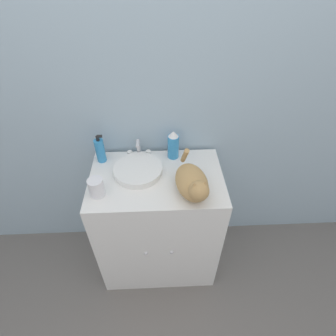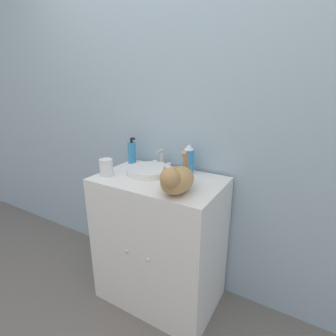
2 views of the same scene
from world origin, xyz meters
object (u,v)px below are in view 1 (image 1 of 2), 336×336
at_px(cup, 96,187).
at_px(soap_bottle, 100,150).
at_px(cat, 193,183).
at_px(spray_bottle, 173,145).

bearing_deg(cup, soap_bottle, 93.50).
bearing_deg(cup, cat, -1.43).
bearing_deg(soap_bottle, spray_bottle, 2.35).
xyz_separation_m(cat, spray_bottle, (-0.09, 0.32, 0.02)).
distance_m(soap_bottle, spray_bottle, 0.45).
relative_size(cat, soap_bottle, 1.95).
relative_size(cat, cup, 3.51).
height_order(cat, spray_bottle, cat).
relative_size(spray_bottle, cup, 1.79).
relative_size(soap_bottle, spray_bottle, 1.00).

